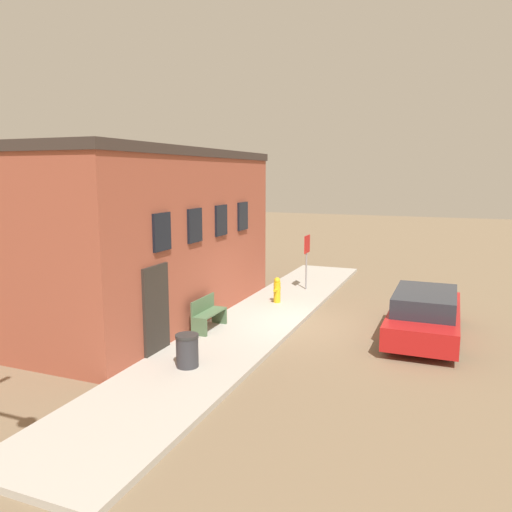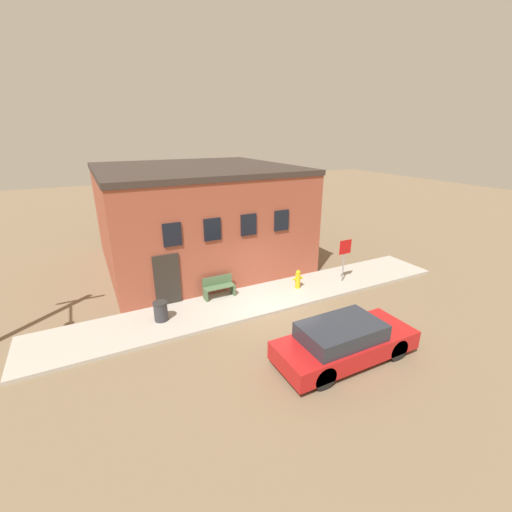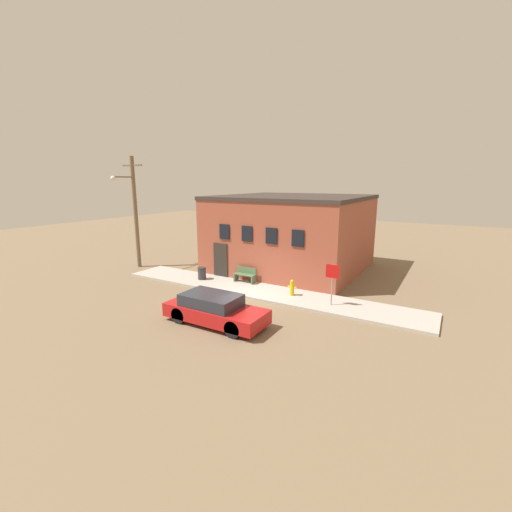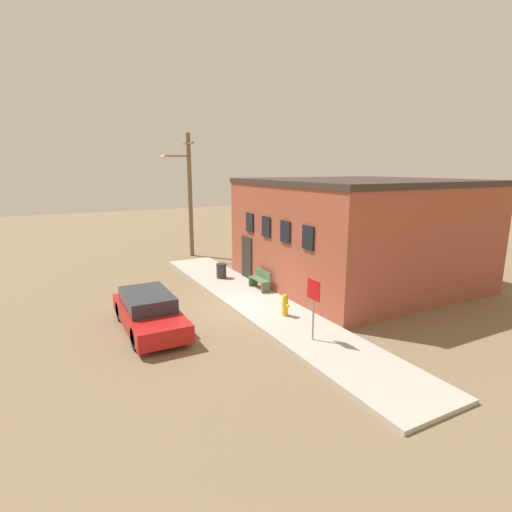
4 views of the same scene
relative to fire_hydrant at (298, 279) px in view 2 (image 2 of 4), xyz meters
name	(u,v)px [view 2 (image 2 of 4)]	position (x,y,z in m)	size (l,w,h in m)	color
ground_plane	(276,314)	(-1.88, -1.35, -0.54)	(80.00, 80.00, 0.00)	#7A664C
sidewalk	(261,299)	(-1.88, -0.10, -0.48)	(17.48, 2.50, 0.13)	#B2ADA3
brick_building	(197,215)	(-2.63, 5.67, 1.95)	(9.24, 9.18, 4.99)	#9E4C38
fire_hydrant	(298,279)	(0.00, 0.00, 0.00)	(0.47, 0.23, 0.84)	gold
stop_sign	(345,253)	(2.21, -0.35, 0.96)	(0.64, 0.06, 1.98)	gray
bench	(219,287)	(-3.38, 0.80, 0.00)	(1.28, 0.44, 0.87)	#4C6B47
trash_bin	(161,311)	(-5.94, -0.02, -0.05)	(0.51, 0.51, 0.73)	#333338
parked_car	(344,341)	(-1.46, -4.68, 0.08)	(4.46, 1.73, 1.27)	black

